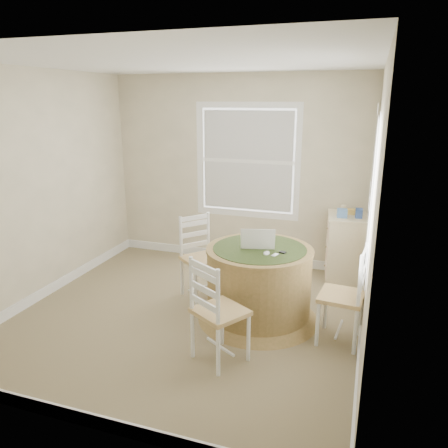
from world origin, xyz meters
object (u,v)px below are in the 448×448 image
(chair_near, at_px, (220,311))
(laptop, at_px, (258,244))
(chair_right, at_px, (342,296))
(corner_chest, at_px, (345,248))
(chair_left, at_px, (202,259))
(round_table, at_px, (259,281))

(chair_near, distance_m, laptop, 0.96)
(laptop, bearing_deg, chair_right, 151.04)
(chair_right, bearing_deg, corner_chest, -172.00)
(chair_left, distance_m, corner_chest, 1.88)
(chair_near, bearing_deg, round_table, -67.34)
(round_table, relative_size, laptop, 3.14)
(round_table, distance_m, laptop, 0.40)
(chair_right, bearing_deg, chair_near, -50.58)
(corner_chest, bearing_deg, chair_left, -152.29)
(chair_left, xyz_separation_m, laptop, (0.73, -0.27, 0.35))
(chair_near, xyz_separation_m, chair_right, (0.99, 0.66, 0.00))
(laptop, relative_size, corner_chest, 0.47)
(round_table, distance_m, chair_left, 0.82)
(chair_left, distance_m, chair_right, 1.69)
(chair_right, height_order, laptop, laptop)
(chair_right, bearing_deg, laptop, -98.87)
(round_table, xyz_separation_m, chair_near, (-0.13, -0.85, 0.04))
(chair_left, relative_size, chair_near, 1.00)
(chair_left, bearing_deg, corner_chest, -16.40)
(chair_near, relative_size, corner_chest, 1.09)
(corner_chest, bearing_deg, chair_right, -94.29)
(chair_near, bearing_deg, chair_right, -114.69)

